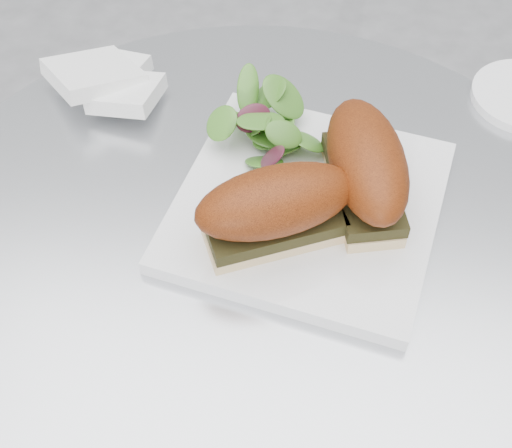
{
  "coord_description": "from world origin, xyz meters",
  "views": [
    {
      "loc": [
        0.04,
        -0.4,
        1.26
      ],
      "look_at": [
        0.0,
        0.0,
        0.77
      ],
      "focal_mm": 50.0,
      "sensor_mm": 36.0,
      "label": 1
    }
  ],
  "objects": [
    {
      "name": "napkin",
      "position": [
        -0.18,
        0.2,
        0.74
      ],
      "size": [
        0.15,
        0.15,
        0.02
      ],
      "primitive_type": null,
      "rotation": [
        0.0,
        0.0,
        0.36
      ],
      "color": "white",
      "rests_on": "table"
    },
    {
      "name": "table",
      "position": [
        0.0,
        0.0,
        0.49
      ],
      "size": [
        0.7,
        0.7,
        0.73
      ],
      "color": "#B7B9BF",
      "rests_on": "ground"
    },
    {
      "name": "sandwich_left",
      "position": [
        0.02,
        0.01,
        0.79
      ],
      "size": [
        0.16,
        0.12,
        0.08
      ],
      "rotation": [
        0.0,
        0.0,
        0.4
      ],
      "color": "#DCC28A",
      "rests_on": "plate"
    },
    {
      "name": "salad",
      "position": [
        -0.0,
        0.12,
        0.77
      ],
      "size": [
        0.1,
        0.1,
        0.05
      ],
      "primitive_type": null,
      "color": "#52822A",
      "rests_on": "plate"
    },
    {
      "name": "sandwich_right",
      "position": [
        0.1,
        0.06,
        0.79
      ],
      "size": [
        0.1,
        0.16,
        0.08
      ],
      "rotation": [
        0.0,
        0.0,
        -1.35
      ],
      "color": "#DCC28A",
      "rests_on": "plate"
    },
    {
      "name": "plate",
      "position": [
        0.05,
        0.05,
        0.74
      ],
      "size": [
        0.29,
        0.29,
        0.02
      ],
      "primitive_type": "cube",
      "rotation": [
        0.0,
        0.0,
        -0.23
      ],
      "color": "white",
      "rests_on": "table"
    }
  ]
}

